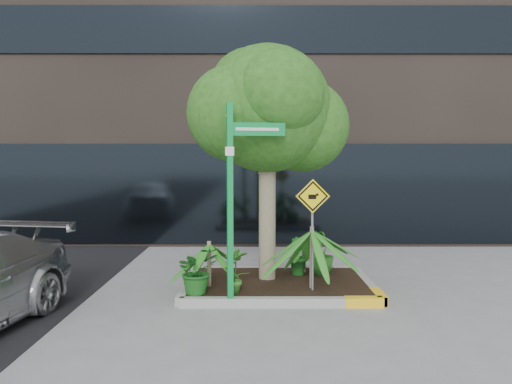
{
  "coord_description": "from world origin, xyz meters",
  "views": [
    {
      "loc": [
        -0.22,
        -8.49,
        2.35
      ],
      "look_at": [
        -0.19,
        0.2,
        1.74
      ],
      "focal_mm": 35.0,
      "sensor_mm": 36.0,
      "label": 1
    }
  ],
  "objects": [
    {
      "name": "planter",
      "position": [
        0.23,
        0.27,
        0.1
      ],
      "size": [
        3.35,
        2.36,
        0.15
      ],
      "color": "#9E9E99",
      "rests_on": "ground"
    },
    {
      "name": "palm_left",
      "position": [
        -1.0,
        -0.08,
        0.87
      ],
      "size": [
        0.87,
        0.87,
        0.97
      ],
      "color": "tan",
      "rests_on": "ground"
    },
    {
      "name": "palm_front",
      "position": [
        0.74,
        -0.2,
        1.12
      ],
      "size": [
        1.17,
        1.17,
        1.3
      ],
      "color": "tan",
      "rests_on": "ground"
    },
    {
      "name": "shrub_b",
      "position": [
        1.03,
        0.75,
        0.58
      ],
      "size": [
        0.66,
        0.66,
        0.86
      ],
      "primitive_type": "imported",
      "rotation": [
        0.0,
        0.0,
        2.08
      ],
      "color": "#225D1C",
      "rests_on": "planter"
    },
    {
      "name": "palm_back",
      "position": [
        0.73,
        0.94,
        0.77
      ],
      "size": [
        0.75,
        0.75,
        0.83
      ],
      "color": "tan",
      "rests_on": "ground"
    },
    {
      "name": "shrub_a",
      "position": [
        -1.15,
        -0.55,
        0.53
      ],
      "size": [
        0.96,
        0.96,
        0.76
      ],
      "primitive_type": "imported",
      "rotation": [
        0.0,
        0.0,
        0.66
      ],
      "color": "#185519",
      "rests_on": "planter"
    },
    {
      "name": "shrub_d",
      "position": [
        0.62,
        0.72,
        0.52
      ],
      "size": [
        0.58,
        0.58,
        0.75
      ],
      "primitive_type": "imported",
      "rotation": [
        0.0,
        0.0,
        5.46
      ],
      "color": "#1D661F",
      "rests_on": "planter"
    },
    {
      "name": "cattle_sign",
      "position": [
        0.74,
        -0.29,
        1.4
      ],
      "size": [
        0.57,
        0.24,
        1.84
      ],
      "rotation": [
        0.0,
        0.0,
        -0.03
      ],
      "color": "slate",
      "rests_on": "ground"
    },
    {
      "name": "tree",
      "position": [
        0.01,
        0.49,
        3.21
      ],
      "size": [
        2.93,
        2.6,
        4.39
      ],
      "color": "tan",
      "rests_on": "ground"
    },
    {
      "name": "ground",
      "position": [
        0.0,
        0.0,
        0.0
      ],
      "size": [
        80.0,
        80.0,
        0.0
      ],
      "primitive_type": "plane",
      "color": "gray",
      "rests_on": "ground"
    },
    {
      "name": "street_sign_post",
      "position": [
        -0.55,
        -0.75,
        1.97
      ],
      "size": [
        1.05,
        0.93,
        3.18
      ],
      "rotation": [
        0.0,
        0.0,
        0.2
      ],
      "color": "#0D943F",
      "rests_on": "ground"
    },
    {
      "name": "shrub_c",
      "position": [
        -0.53,
        -0.55,
        0.53
      ],
      "size": [
        0.54,
        0.54,
        0.76
      ],
      "primitive_type": "imported",
      "rotation": [
        0.0,
        0.0,
        3.61
      ],
      "color": "#317524",
      "rests_on": "planter"
    },
    {
      "name": "building",
      "position": [
        0.5,
        8.5,
        7.5
      ],
      "size": [
        18.0,
        8.0,
        15.0
      ],
      "primitive_type": "cube",
      "color": "#2D2621",
      "rests_on": "ground"
    }
  ]
}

